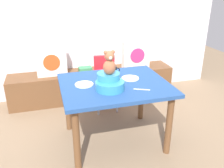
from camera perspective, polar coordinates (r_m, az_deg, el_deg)
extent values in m
plane|color=#8C7256|center=(3.01, 0.53, -12.94)|extent=(8.00, 8.00, 0.00)
cube|color=silver|center=(3.92, -5.81, 16.03)|extent=(4.40, 0.10, 2.60)
cube|color=brown|center=(3.94, -4.48, -0.05)|extent=(2.60, 0.44, 0.46)
cube|color=white|center=(3.71, -14.13, 5.23)|extent=(0.44, 0.14, 0.44)
cylinder|color=#D84C1E|center=(3.64, -14.07, 4.90)|extent=(0.24, 0.01, 0.24)
cube|color=white|center=(3.97, 5.65, 6.96)|extent=(0.44, 0.14, 0.44)
cylinder|color=#E02D72|center=(3.90, 6.05, 6.67)|extent=(0.24, 0.01, 0.24)
cube|color=#3B8B5A|center=(3.83, -6.33, 3.44)|extent=(0.20, 0.14, 0.07)
cube|color=#264C8C|center=(2.65, 0.59, -0.21)|extent=(1.17, 0.95, 0.04)
cylinder|color=brown|center=(2.42, -8.38, -13.10)|extent=(0.07, 0.07, 0.70)
cylinder|color=brown|center=(2.68, 13.29, -9.49)|extent=(0.07, 0.07, 0.70)
cylinder|color=brown|center=(3.07, -10.42, -4.83)|extent=(0.07, 0.07, 0.70)
cylinder|color=brown|center=(3.29, 6.94, -2.68)|extent=(0.07, 0.07, 0.70)
cylinder|color=red|center=(3.45, -1.63, 1.60)|extent=(0.34, 0.34, 0.10)
cube|color=red|center=(3.52, -1.86, 4.85)|extent=(0.30, 0.10, 0.24)
cube|color=white|center=(3.26, -1.36, 1.53)|extent=(0.33, 0.25, 0.02)
cylinder|color=silver|center=(3.41, -3.28, -3.85)|extent=(0.03, 0.03, 0.46)
cylinder|color=silver|center=(3.47, 1.24, -3.29)|extent=(0.03, 0.03, 0.46)
cylinder|color=silver|center=(3.65, -4.26, -1.95)|extent=(0.03, 0.03, 0.46)
cylinder|color=silver|center=(3.71, -0.03, -1.46)|extent=(0.03, 0.03, 0.46)
cylinder|color=teal|center=(2.47, -0.49, -0.34)|extent=(0.30, 0.30, 0.09)
cylinder|color=teal|center=(2.50, -0.86, 1.87)|extent=(0.24, 0.24, 0.07)
ellipsoid|color=#AC6241|center=(2.42, -0.63, 3.98)|extent=(0.13, 0.11, 0.15)
sphere|color=#AC6241|center=(2.39, -0.64, 6.65)|extent=(0.10, 0.10, 0.10)
sphere|color=beige|center=(2.35, -0.36, 6.19)|extent=(0.04, 0.04, 0.04)
sphere|color=#AC6241|center=(2.37, -1.53, 7.45)|extent=(0.04, 0.04, 0.04)
sphere|color=#AC6241|center=(2.39, 0.23, 7.58)|extent=(0.04, 0.04, 0.04)
cylinder|color=gold|center=(2.70, -0.26, 2.41)|extent=(0.07, 0.07, 0.15)
cone|color=white|center=(2.67, -0.26, 4.27)|extent=(0.06, 0.06, 0.03)
cylinder|color=black|center=(2.88, 0.38, 3.17)|extent=(0.08, 0.08, 0.09)
torus|color=black|center=(2.90, 1.37, 3.35)|extent=(0.06, 0.01, 0.06)
cylinder|color=white|center=(2.61, -6.60, -0.10)|extent=(0.20, 0.20, 0.01)
cylinder|color=white|center=(2.77, 4.33, 1.37)|extent=(0.20, 0.20, 0.01)
cube|color=silver|center=(2.50, 7.05, -1.29)|extent=(0.16, 0.09, 0.01)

